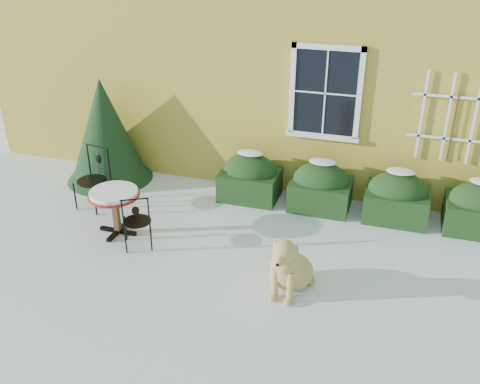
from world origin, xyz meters
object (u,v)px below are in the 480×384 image
(evergreen_shrub, at_px, (106,140))
(patio_chair_near, at_px, (137,221))
(bistro_table, at_px, (114,198))
(patio_chair_far, at_px, (94,178))
(dog, at_px, (289,268))

(evergreen_shrub, height_order, patio_chair_near, evergreen_shrub)
(bistro_table, xyz_separation_m, patio_chair_far, (-0.83, 0.72, -0.09))
(bistro_table, xyz_separation_m, patio_chair_near, (0.53, -0.27, -0.18))
(evergreen_shrub, distance_m, bistro_table, 2.16)
(patio_chair_near, bearing_deg, evergreen_shrub, -78.76)
(patio_chair_far, height_order, dog, patio_chair_far)
(bistro_table, height_order, patio_chair_near, patio_chair_near)
(dog, bearing_deg, evergreen_shrub, 156.28)
(bistro_table, xyz_separation_m, dog, (3.01, -0.67, -0.26))
(evergreen_shrub, relative_size, patio_chair_far, 1.85)
(evergreen_shrub, xyz_separation_m, bistro_table, (1.17, -1.80, -0.18))
(patio_chair_near, distance_m, patio_chair_far, 1.68)
(dog, bearing_deg, patio_chair_far, 166.98)
(patio_chair_near, height_order, patio_chair_far, patio_chair_far)
(evergreen_shrub, distance_m, patio_chair_far, 1.17)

